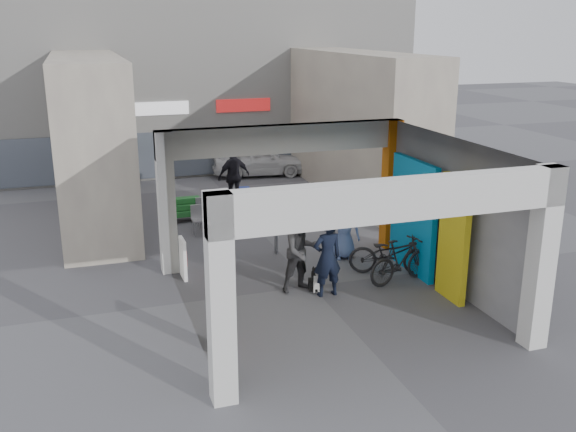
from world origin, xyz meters
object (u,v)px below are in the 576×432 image
object	(u,v)px
bicycle_front	(390,253)
cafe_set	(211,219)
border_collie	(315,281)
man_back_turned	(302,251)
bicycle_rear	(401,260)
man_with_dog	(327,257)
man_elderly	(345,229)
white_van	(258,160)
produce_stand	(187,212)
man_crates	(234,176)

from	to	relation	value
bicycle_front	cafe_set	bearing A→B (deg)	57.81
border_collie	bicycle_front	size ratio (longest dim) A/B	0.31
man_back_turned	bicycle_front	world-z (taller)	man_back_turned
bicycle_rear	bicycle_front	bearing A→B (deg)	-13.03
man_with_dog	man_back_turned	world-z (taller)	man_back_turned
cafe_set	man_elderly	size ratio (longest dim) A/B	0.88
border_collie	man_with_dog	bearing A→B (deg)	-46.82
bicycle_rear	white_van	distance (m)	11.92
man_with_dog	produce_stand	bearing A→B (deg)	-76.49
man_back_turned	bicycle_rear	bearing A→B (deg)	-17.20
man_back_turned	man_elderly	xyz separation A→B (m)	(1.77, 1.67, -0.16)
man_back_turned	man_elderly	world-z (taller)	man_back_turned
man_back_turned	bicycle_rear	world-z (taller)	man_back_turned
border_collie	man_back_turned	distance (m)	0.77
cafe_set	white_van	size ratio (longest dim) A/B	0.38
white_van	produce_stand	bearing A→B (deg)	152.02
border_collie	white_van	world-z (taller)	white_van
bicycle_front	man_crates	bearing A→B (deg)	39.54
produce_stand	bicycle_front	size ratio (longest dim) A/B	0.54
man_with_dog	border_collie	bearing A→B (deg)	-66.25
bicycle_rear	white_van	bearing A→B (deg)	-12.40
cafe_set	man_crates	world-z (taller)	man_crates
border_collie	man_crates	distance (m)	7.76
man_back_turned	white_van	bearing A→B (deg)	68.65
produce_stand	man_with_dog	world-z (taller)	man_with_dog
man_elderly	bicycle_front	bearing A→B (deg)	-49.37
man_crates	bicycle_rear	distance (m)	8.18
cafe_set	bicycle_front	xyz separation A→B (m)	(3.41, -4.98, 0.22)
produce_stand	white_van	size ratio (longest dim) A/B	0.29
border_collie	bicycle_front	world-z (taller)	bicycle_front
man_back_turned	white_van	world-z (taller)	man_back_turned
man_back_turned	bicycle_front	distance (m)	2.44
man_with_dog	bicycle_rear	xyz separation A→B (m)	(1.94, 0.16, -0.36)
man_with_dog	bicycle_rear	world-z (taller)	man_with_dog
man_with_dog	bicycle_rear	size ratio (longest dim) A/B	1.00
bicycle_rear	produce_stand	bearing A→B (deg)	18.02
man_with_dog	man_crates	world-z (taller)	man_crates
man_back_turned	man_crates	world-z (taller)	man_crates
man_back_turned	man_crates	bearing A→B (deg)	77.59
cafe_set	border_collie	distance (m)	5.54
border_collie	man_crates	world-z (taller)	man_crates
man_elderly	man_crates	distance (m)	6.13
produce_stand	man_back_turned	size ratio (longest dim) A/B	0.56
bicycle_rear	border_collie	bearing A→B (deg)	72.47
border_collie	white_van	bearing A→B (deg)	96.70
cafe_set	man_with_dog	size ratio (longest dim) A/B	0.78
bicycle_front	border_collie	bearing A→B (deg)	124.33
man_crates	white_van	size ratio (longest dim) A/B	0.54
man_back_turned	man_crates	size ratio (longest dim) A/B	0.96
bicycle_front	man_with_dog	bearing A→B (deg)	134.18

